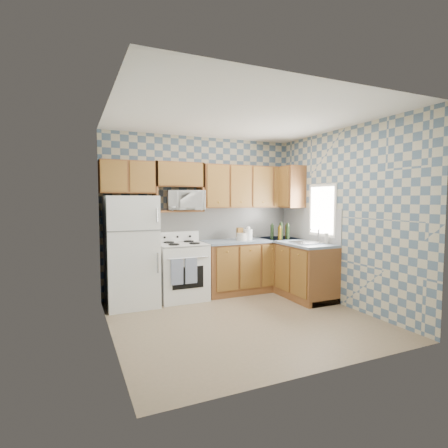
{
  "coord_description": "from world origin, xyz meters",
  "views": [
    {
      "loc": [
        -2.11,
        -4.14,
        1.63
      ],
      "look_at": [
        0.05,
        0.75,
        1.25
      ],
      "focal_mm": 28.0,
      "sensor_mm": 36.0,
      "label": 1
    }
  ],
  "objects_px": {
    "refrigerator": "(131,251)",
    "microwave": "(186,200)",
    "electric_kettle": "(248,235)",
    "stove_body": "(182,272)"
  },
  "relations": [
    {
      "from": "refrigerator",
      "to": "microwave",
      "type": "relative_size",
      "value": 2.85
    },
    {
      "from": "refrigerator",
      "to": "microwave",
      "type": "xyz_separation_m",
      "value": [
        0.91,
        0.13,
        0.77
      ]
    },
    {
      "from": "microwave",
      "to": "refrigerator",
      "type": "bearing_deg",
      "value": -162.7
    },
    {
      "from": "refrigerator",
      "to": "electric_kettle",
      "type": "distance_m",
      "value": 2.01
    },
    {
      "from": "stove_body",
      "to": "electric_kettle",
      "type": "relative_size",
      "value": 4.83
    },
    {
      "from": "electric_kettle",
      "to": "refrigerator",
      "type": "bearing_deg",
      "value": 179.73
    },
    {
      "from": "electric_kettle",
      "to": "microwave",
      "type": "bearing_deg",
      "value": 172.76
    },
    {
      "from": "refrigerator",
      "to": "stove_body",
      "type": "distance_m",
      "value": 0.89
    },
    {
      "from": "stove_body",
      "to": "electric_kettle",
      "type": "bearing_deg",
      "value": -1.64
    },
    {
      "from": "stove_body",
      "to": "microwave",
      "type": "bearing_deg",
      "value": 44.3
    }
  ]
}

